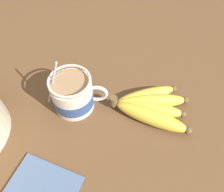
% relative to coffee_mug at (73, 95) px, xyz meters
% --- Properties ---
extents(table, '(1.19, 1.19, 0.03)m').
position_rel_coffee_mug_xyz_m(table, '(0.04, 0.04, -0.06)').
color(table, brown).
rests_on(table, ground).
extents(coffee_mug, '(0.16, 0.11, 0.16)m').
position_rel_coffee_mug_xyz_m(coffee_mug, '(0.00, 0.00, 0.00)').
color(coffee_mug, beige).
rests_on(coffee_mug, table).
extents(banana_bunch, '(0.21, 0.17, 0.04)m').
position_rel_coffee_mug_xyz_m(banana_bunch, '(0.20, -0.02, -0.03)').
color(banana_bunch, brown).
rests_on(banana_bunch, table).
extents(napkin, '(0.17, 0.15, 0.01)m').
position_rel_coffee_mug_xyz_m(napkin, '(-0.05, -0.21, -0.04)').
color(napkin, slate).
rests_on(napkin, table).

